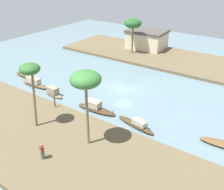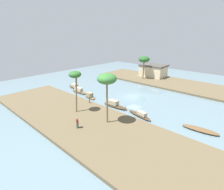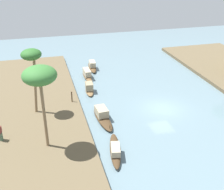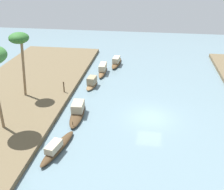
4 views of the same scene
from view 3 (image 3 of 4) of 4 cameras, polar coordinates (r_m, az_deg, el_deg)
The scene contains 11 objects.
river_water at distance 32.57m, azimuth 10.23°, elevation -2.74°, with size 71.16×71.16×0.00m, color slate.
riverbank_left at distance 29.89m, azimuth -17.11°, elevation -5.90°, with size 41.09×12.11×0.46m, color brown.
sampan_upstream_small at distance 25.08m, azimuth 0.65°, elevation -11.04°, with size 5.13×1.91×1.03m.
sampan_midstream at distance 35.85m, azimuth -4.60°, elevation 1.33°, with size 3.29×1.26×1.24m.
sampan_with_red_awning at distance 40.01m, azimuth -5.04°, elevation 4.07°, with size 4.70×1.02×1.30m.
sampan_near_left_bank at distance 43.52m, azimuth -4.02°, elevation 5.87°, with size 5.03×1.37×1.24m.
sampan_downstream_large at distance 29.76m, azimuth -1.96°, elevation -4.26°, with size 5.32×1.60×1.28m.
person_on_near_bank at distance 27.61m, azimuth -21.64°, elevation -7.25°, with size 0.49×0.46×1.60m.
mooring_post at distance 32.63m, azimuth -8.12°, elevation -0.33°, with size 0.14×0.14×1.26m, color #4C3823.
palm_tree_left_near at distance 29.21m, azimuth -15.95°, elevation 7.33°, with size 2.04×2.04×6.97m.
palm_tree_left_far at distance 22.91m, azimuth -14.41°, elevation 3.60°, with size 2.78×2.78×7.47m.
Camera 3 is at (25.56, -12.84, 15.57)m, focal length 45.28 mm.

